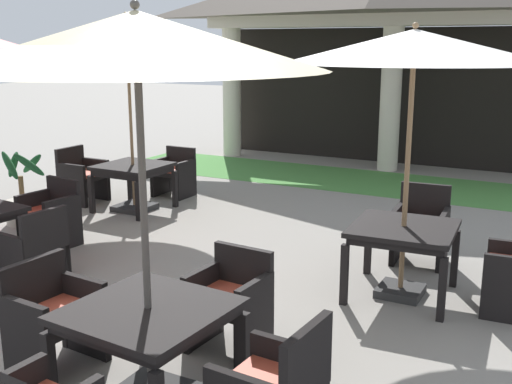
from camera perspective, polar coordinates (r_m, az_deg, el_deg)
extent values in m
plane|color=gray|center=(5.24, -18.34, -15.85)|extent=(60.00, 60.00, 0.00)
cylinder|color=beige|center=(14.15, -2.24, 9.06)|extent=(0.41, 0.41, 2.83)
cylinder|color=beige|center=(12.73, 12.26, 8.27)|extent=(0.41, 0.41, 2.83)
cube|color=beige|center=(12.69, 12.62, 15.20)|extent=(8.08, 0.70, 0.24)
cube|color=black|center=(13.60, 13.31, 8.53)|extent=(7.88, 0.16, 2.83)
cube|color=#47843D|center=(11.74, 10.23, 0.96)|extent=(10.28, 2.07, 0.01)
cube|color=black|center=(7.63, -20.06, -4.21)|extent=(0.08, 0.08, 0.59)
cube|color=black|center=(8.24, -18.51, -2.04)|extent=(0.64, 0.61, 0.07)
cube|color=#C64C38|center=(8.22, -18.54, -1.64)|extent=(0.58, 0.56, 0.05)
cube|color=black|center=(8.33, -17.26, -0.10)|extent=(0.58, 0.12, 0.40)
cube|color=black|center=(8.05, -17.29, -2.82)|extent=(0.12, 0.55, 0.66)
cube|color=black|center=(8.47, -19.61, -2.20)|extent=(0.12, 0.55, 0.66)
cube|color=black|center=(7.95, -18.62, -4.23)|extent=(0.06, 0.06, 0.37)
cube|color=black|center=(8.36, -20.84, -3.56)|extent=(0.06, 0.06, 0.37)
cube|color=black|center=(8.25, -15.93, -3.42)|extent=(0.06, 0.06, 0.37)
cube|color=black|center=(8.64, -18.20, -2.81)|extent=(0.06, 0.06, 0.37)
cube|color=black|center=(6.93, -19.87, -5.07)|extent=(0.55, 0.60, 0.07)
cube|color=#C64C38|center=(6.92, -19.91, -4.59)|extent=(0.51, 0.55, 0.05)
cube|color=black|center=(6.68, -18.86, -3.41)|extent=(0.12, 0.56, 0.43)
cube|color=black|center=(6.82, -21.55, -6.24)|extent=(0.50, 0.11, 0.63)
cube|color=black|center=(7.10, -18.16, -5.18)|extent=(0.50, 0.11, 0.63)
cube|color=black|center=(7.05, -22.44, -6.86)|extent=(0.06, 0.06, 0.36)
cube|color=black|center=(7.31, -19.21, -5.85)|extent=(0.06, 0.06, 0.36)
cube|color=black|center=(6.70, -20.29, -7.71)|extent=(0.06, 0.06, 0.36)
cube|color=black|center=(6.98, -16.99, -6.61)|extent=(0.06, 0.06, 0.36)
cube|color=black|center=(6.37, 13.43, -3.25)|extent=(1.06, 1.06, 0.05)
cube|color=black|center=(6.39, 13.40, -3.77)|extent=(0.97, 0.97, 0.07)
cube|color=black|center=(6.17, 8.12, -7.53)|extent=(0.07, 0.07, 0.62)
cube|color=black|center=(6.00, 16.74, -8.60)|extent=(0.07, 0.07, 0.62)
cube|color=black|center=(7.02, 10.26, -5.00)|extent=(0.07, 0.07, 0.62)
cube|color=black|center=(6.87, 17.82, -5.85)|extent=(0.07, 0.07, 0.62)
cube|color=#2D2D2D|center=(6.59, 13.11, -8.85)|extent=(0.44, 0.44, 0.08)
cylinder|color=olive|center=(6.25, 13.69, 1.26)|extent=(0.05, 0.05, 2.45)
cone|color=white|center=(6.11, 14.36, 12.86)|extent=(2.49, 2.49, 0.31)
sphere|color=olive|center=(6.11, 14.46, 14.61)|extent=(0.06, 0.06, 0.06)
cube|color=black|center=(6.17, 22.35, -8.36)|extent=(0.50, 0.09, 0.64)
cube|color=black|center=(6.23, 20.19, -9.21)|extent=(0.06, 0.06, 0.39)
cube|color=black|center=(6.68, 20.52, -7.70)|extent=(0.06, 0.06, 0.39)
cube|color=black|center=(7.43, 14.86, -3.28)|extent=(0.60, 0.55, 0.07)
cube|color=#C64C38|center=(7.42, 14.89, -2.84)|extent=(0.55, 0.50, 0.05)
cube|color=black|center=(7.59, 15.28, -0.91)|extent=(0.58, 0.10, 0.45)
cube|color=black|center=(7.43, 16.85, -4.15)|extent=(0.09, 0.52, 0.66)
cube|color=black|center=(7.50, 12.81, -3.72)|extent=(0.09, 0.52, 0.66)
cube|color=black|center=(7.25, 16.46, -5.70)|extent=(0.06, 0.06, 0.39)
cube|color=black|center=(7.33, 12.45, -5.25)|extent=(0.06, 0.06, 0.39)
cube|color=black|center=(7.68, 16.95, -4.65)|extent=(0.06, 0.06, 0.39)
cube|color=black|center=(7.76, 13.17, -4.24)|extent=(0.06, 0.06, 0.39)
cube|color=black|center=(9.63, -11.26, 2.36)|extent=(0.98, 0.98, 0.05)
cube|color=black|center=(9.64, -11.24, 1.96)|extent=(0.90, 0.90, 0.09)
cube|color=black|center=(9.68, -14.88, -0.22)|extent=(0.07, 0.07, 0.58)
cube|color=black|center=(9.10, -10.75, -0.86)|extent=(0.07, 0.07, 0.58)
cube|color=black|center=(10.33, -11.50, 0.81)|extent=(0.07, 0.07, 0.58)
cube|color=black|center=(9.79, -7.46, 0.28)|extent=(0.07, 0.07, 0.58)
cube|color=#2D2D2D|center=(9.77, -11.08, -1.38)|extent=(0.54, 0.54, 0.08)
cylinder|color=olive|center=(9.53, -11.43, 6.03)|extent=(0.05, 0.05, 2.63)
cone|color=beige|center=(9.46, -11.82, 14.22)|extent=(2.62, 2.62, 0.45)
sphere|color=olive|center=(9.47, -11.90, 15.75)|extent=(0.06, 0.06, 0.06)
cube|color=black|center=(10.48, -7.63, 1.79)|extent=(0.57, 0.52, 0.07)
cube|color=#C64C38|center=(10.47, -7.64, 2.11)|extent=(0.53, 0.48, 0.05)
cube|color=black|center=(10.63, -6.91, 3.17)|extent=(0.57, 0.07, 0.37)
cube|color=black|center=(10.35, -6.42, 1.16)|extent=(0.07, 0.52, 0.62)
cube|color=black|center=(10.65, -8.76, 1.44)|extent=(0.07, 0.52, 0.62)
cube|color=black|center=(10.20, -7.18, 0.21)|extent=(0.06, 0.06, 0.37)
cube|color=black|center=(10.50, -9.46, 0.52)|extent=(0.06, 0.06, 0.37)
cube|color=black|center=(10.57, -5.73, 0.72)|extent=(0.06, 0.06, 0.37)
cube|color=black|center=(10.86, -7.98, 1.00)|extent=(0.06, 0.06, 0.37)
cube|color=black|center=(10.36, -15.58, 1.36)|extent=(0.59, 0.59, 0.07)
cube|color=#C64C38|center=(10.35, -15.60, 1.69)|extent=(0.54, 0.54, 0.05)
cube|color=black|center=(10.50, -16.73, 2.83)|extent=(0.07, 0.58, 0.43)
cube|color=black|center=(10.57, -14.54, 1.19)|extent=(0.58, 0.07, 0.67)
cube|color=black|center=(10.19, -16.60, 0.61)|extent=(0.58, 0.07, 0.67)
cube|color=black|center=(10.42, -13.46, 0.28)|extent=(0.06, 0.06, 0.39)
cube|color=black|center=(10.05, -15.45, -0.33)|extent=(0.06, 0.06, 0.39)
cube|color=black|center=(10.77, -15.55, 0.58)|extent=(0.06, 0.06, 0.39)
cube|color=black|center=(10.41, -17.54, 0.00)|extent=(0.06, 0.06, 0.39)
cube|color=black|center=(4.40, -9.89, -10.69)|extent=(1.09, 1.09, 0.05)
cube|color=black|center=(4.42, -9.85, -11.37)|extent=(1.01, 1.01, 0.06)
cube|color=black|center=(4.60, -18.39, -15.70)|extent=(0.07, 0.07, 0.63)
cube|color=black|center=(5.18, -10.16, -11.78)|extent=(0.07, 0.07, 0.63)
cube|color=black|center=(4.65, -1.09, -14.63)|extent=(0.07, 0.07, 0.63)
cylinder|color=#4C4742|center=(4.21, -10.17, -4.18)|extent=(0.05, 0.05, 2.49)
cone|color=beige|center=(4.02, -10.94, 13.51)|extent=(2.43, 2.43, 0.37)
sphere|color=#4C4742|center=(4.02, -11.09, 16.56)|extent=(0.06, 0.06, 0.06)
cube|color=black|center=(5.21, -2.59, -10.12)|extent=(0.60, 0.56, 0.07)
cube|color=#C64C38|center=(5.18, -2.60, -9.51)|extent=(0.55, 0.51, 0.05)
cube|color=black|center=(5.30, -1.15, -7.01)|extent=(0.57, 0.10, 0.38)
cube|color=black|center=(5.11, -0.11, -11.66)|extent=(0.10, 0.52, 0.67)
cube|color=black|center=(5.38, -4.92, -10.36)|extent=(0.10, 0.52, 0.67)
cube|color=black|center=(5.01, -1.63, -14.05)|extent=(0.06, 0.06, 0.39)
cube|color=black|center=(5.27, -6.35, -12.62)|extent=(0.06, 0.06, 0.39)
cube|color=black|center=(5.35, 1.15, -12.12)|extent=(0.06, 0.06, 0.39)
cube|color=black|center=(5.61, -3.40, -10.91)|extent=(0.06, 0.06, 0.39)
cube|color=black|center=(3.79, 4.68, -15.55)|extent=(0.10, 0.57, 0.47)
cube|color=black|center=(5.17, -17.91, -11.11)|extent=(0.56, 0.65, 0.07)
cube|color=#C64C38|center=(5.14, -17.96, -10.50)|extent=(0.51, 0.60, 0.05)
cube|color=black|center=(5.25, -19.80, -7.98)|extent=(0.10, 0.62, 0.42)
cube|color=black|center=(5.37, -15.49, -10.89)|extent=(0.52, 0.10, 0.67)
cube|color=black|center=(5.04, -20.37, -12.92)|extent=(0.52, 0.10, 0.67)
cube|color=black|center=(5.27, -13.72, -13.02)|extent=(0.06, 0.06, 0.38)
cube|color=black|center=(4.95, -18.46, -15.20)|extent=(0.06, 0.06, 0.38)
cube|color=black|center=(5.58, -17.09, -11.69)|extent=(0.06, 0.06, 0.38)
cube|color=black|center=(5.28, -21.74, -13.60)|extent=(0.06, 0.06, 0.38)
cylinder|color=#B2AD9E|center=(9.43, -20.59, -1.74)|extent=(0.48, 0.48, 0.34)
cylinder|color=brown|center=(9.35, -20.76, 0.32)|extent=(0.07, 0.07, 0.35)
ellipsoid|color=#1E562D|center=(9.10, -20.11, 2.36)|extent=(0.15, 0.52, 0.45)
ellipsoid|color=#1E562D|center=(9.40, -19.90, 2.47)|extent=(0.48, 0.15, 0.38)
ellipsoid|color=#1E562D|center=(9.34, -21.40, 2.38)|extent=(0.15, 0.29, 0.38)
ellipsoid|color=#1E562D|center=(9.20, -21.70, 2.29)|extent=(0.38, 0.15, 0.42)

